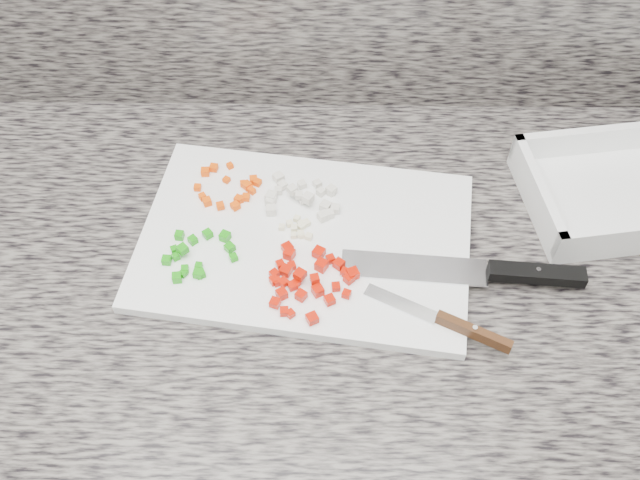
{
  "coord_description": "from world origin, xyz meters",
  "views": [
    {
      "loc": [
        0.11,
        0.89,
        1.64
      ],
      "look_at": [
        0.1,
        1.44,
        0.93
      ],
      "focal_mm": 40.0,
      "sensor_mm": 36.0,
      "label": 1
    }
  ],
  "objects": [
    {
      "name": "chef_knife",
      "position": [
        0.32,
        1.4,
        0.92
      ],
      "size": [
        0.3,
        0.05,
        0.02
      ],
      "rotation": [
        0.0,
        0.0,
        -0.08
      ],
      "color": "silver",
      "rests_on": "cutting_board"
    },
    {
      "name": "paring_knife",
      "position": [
        0.26,
        1.33,
        0.92
      ],
      "size": [
        0.17,
        0.1,
        0.02
      ],
      "rotation": [
        0.0,
        0.0,
        -0.47
      ],
      "color": "silver",
      "rests_on": "cutting_board"
    },
    {
      "name": "cabinet",
      "position": [
        0.0,
        1.44,
        0.43
      ],
      "size": [
        3.92,
        0.62,
        0.86
      ],
      "primitive_type": "cube",
      "color": "silver",
      "rests_on": "ground"
    },
    {
      "name": "garlic_pile",
      "position": [
        0.08,
        1.47,
        0.92
      ],
      "size": [
        0.04,
        0.04,
        0.01
      ],
      "color": "#F9F1C1",
      "rests_on": "cutting_board"
    },
    {
      "name": "tray",
      "position": [
        0.51,
        1.54,
        0.92
      ],
      "size": [
        0.28,
        0.22,
        0.05
      ],
      "rotation": [
        0.0,
        0.0,
        0.16
      ],
      "color": "white",
      "rests_on": "countertop"
    },
    {
      "name": "carrot_pile",
      "position": [
        -0.02,
        1.54,
        0.92
      ],
      "size": [
        0.09,
        0.09,
        0.01
      ],
      "color": "#F54E05",
      "rests_on": "cutting_board"
    },
    {
      "name": "cutting_board",
      "position": [
        0.08,
        1.46,
        0.91
      ],
      "size": [
        0.46,
        0.34,
        0.01
      ],
      "primitive_type": "cube",
      "rotation": [
        0.0,
        0.0,
        -0.14
      ],
      "color": "white",
      "rests_on": "countertop"
    },
    {
      "name": "red_pepper_pile",
      "position": [
        0.09,
        1.39,
        0.92
      ],
      "size": [
        0.11,
        0.12,
        0.02
      ],
      "color": "#C11302",
      "rests_on": "cutting_board"
    },
    {
      "name": "countertop",
      "position": [
        0.0,
        1.44,
        0.88
      ],
      "size": [
        3.96,
        0.64,
        0.04
      ],
      "primitive_type": "cube",
      "color": "#67625B",
      "rests_on": "cabinet"
    },
    {
      "name": "onion_pile",
      "position": [
        0.08,
        1.52,
        0.92
      ],
      "size": [
        0.1,
        0.09,
        0.02
      ],
      "color": "silver",
      "rests_on": "cutting_board"
    },
    {
      "name": "green_pepper_pile",
      "position": [
        -0.05,
        1.42,
        0.92
      ],
      "size": [
        0.1,
        0.08,
        0.02
      ],
      "color": "#18990D",
      "rests_on": "cutting_board"
    }
  ]
}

